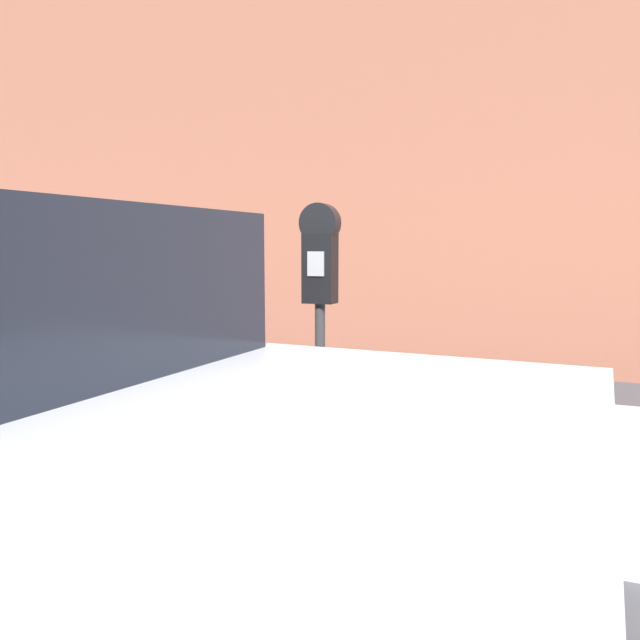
% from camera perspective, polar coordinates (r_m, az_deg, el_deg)
% --- Properties ---
extents(ground_plane, '(60.00, 60.00, 0.00)m').
position_cam_1_polar(ground_plane, '(2.66, -6.61, -25.19)').
color(ground_plane, '#47474C').
extents(sidewalk, '(24.00, 2.80, 0.10)m').
position_cam_1_polar(sidewalk, '(4.53, 6.86, -10.69)').
color(sidewalk, '#BCB7AD').
rests_on(sidewalk, ground_plane).
extents(building_facade, '(24.00, 0.30, 6.99)m').
position_cam_1_polar(building_facade, '(7.60, 13.59, 22.54)').
color(building_facade, '#935642').
rests_on(building_facade, ground_plane).
extents(parking_meter, '(0.21, 0.12, 1.53)m').
position_cam_1_polar(parking_meter, '(3.36, -0.00, 3.35)').
color(parking_meter, '#2D2D30').
rests_on(parking_meter, sidewalk).
extents(fire_hydrant, '(0.27, 0.27, 0.80)m').
position_cam_1_polar(fire_hydrant, '(4.78, -24.55, -4.79)').
color(fire_hydrant, gold).
rests_on(fire_hydrant, sidewalk).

